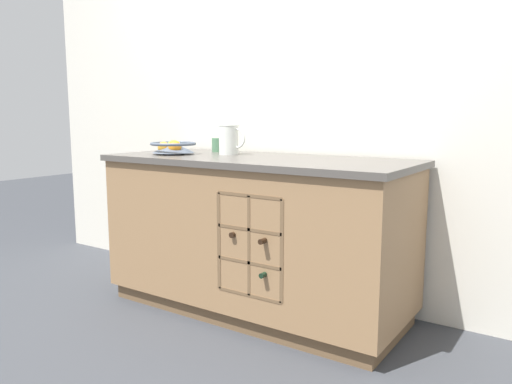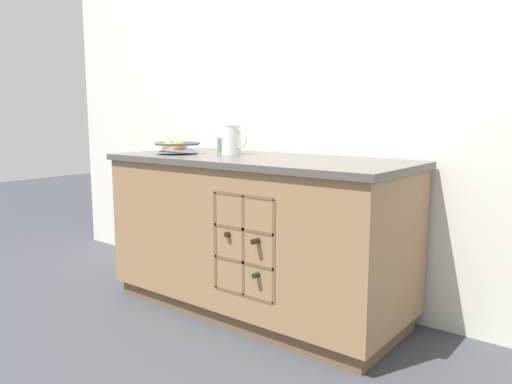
# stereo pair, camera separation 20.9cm
# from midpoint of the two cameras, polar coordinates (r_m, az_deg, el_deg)

# --- Properties ---
(ground_plane) EXTENTS (14.00, 14.00, 0.00)m
(ground_plane) POSITION_cam_midpoint_polar(r_m,az_deg,el_deg) (3.00, -2.05, -13.27)
(ground_plane) COLOR #383A3F
(back_wall) EXTENTS (4.40, 0.06, 2.55)m
(back_wall) POSITION_cam_midpoint_polar(r_m,az_deg,el_deg) (3.13, 2.37, 11.47)
(back_wall) COLOR silver
(back_wall) RESTS_ON ground_plane
(kitchen_island) EXTENTS (1.77, 0.75, 0.89)m
(kitchen_island) POSITION_cam_midpoint_polar(r_m,az_deg,el_deg) (2.86, -2.09, -4.85)
(kitchen_island) COLOR brown
(kitchen_island) RESTS_ON ground_plane
(fruit_bowl) EXTENTS (0.28, 0.28, 0.09)m
(fruit_bowl) POSITION_cam_midpoint_polar(r_m,az_deg,el_deg) (3.08, -11.41, 5.10)
(fruit_bowl) COLOR #4C5666
(fruit_bowl) RESTS_ON kitchen_island
(white_pitcher) EXTENTS (0.18, 0.12, 0.18)m
(white_pitcher) POSITION_cam_midpoint_polar(r_m,az_deg,el_deg) (3.00, -5.09, 6.06)
(white_pitcher) COLOR silver
(white_pitcher) RESTS_ON kitchen_island
(ceramic_mug) EXTENTS (0.13, 0.09, 0.09)m
(ceramic_mug) POSITION_cam_midpoint_polar(r_m,az_deg,el_deg) (3.24, -6.07, 5.37)
(ceramic_mug) COLOR #4C7A56
(ceramic_mug) RESTS_ON kitchen_island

